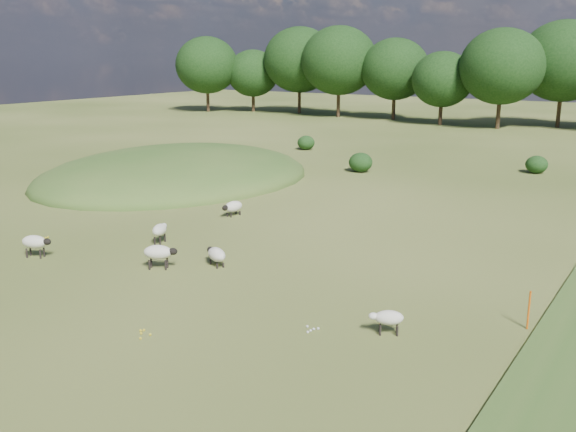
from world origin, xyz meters
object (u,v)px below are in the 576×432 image
object	(u,v)px
sheep_0	(233,207)
sheep_6	(35,242)
sheep_4	(388,318)
marker_post	(529,310)
sheep_1	(216,254)
sheep_2	(160,230)
sheep_5	(159,252)

from	to	relation	value
sheep_0	sheep_6	world-z (taller)	sheep_6
sheep_0	sheep_4	world-z (taller)	sheep_0
marker_post	sheep_1	world-z (taller)	marker_post
marker_post	sheep_0	distance (m)	17.03
marker_post	sheep_6	size ratio (longest dim) A/B	0.91
sheep_0	sheep_2	world-z (taller)	sheep_2
sheep_2	sheep_4	size ratio (longest dim) A/B	1.18
sheep_5	sheep_6	world-z (taller)	sheep_5
sheep_2	sheep_5	bearing A→B (deg)	-158.95
sheep_1	sheep_2	size ratio (longest dim) A/B	1.05
sheep_1	sheep_6	world-z (taller)	sheep_6
sheep_1	sheep_2	distance (m)	4.12
sheep_0	sheep_2	size ratio (longest dim) A/B	1.09
sheep_0	sheep_6	bearing A→B (deg)	-7.34
sheep_2	sheep_6	bearing A→B (deg)	123.93
sheep_1	sheep_0	bearing A→B (deg)	-31.42
sheep_2	sheep_6	size ratio (longest dim) A/B	0.94
marker_post	sheep_6	bearing A→B (deg)	-169.05
sheep_0	sheep_1	world-z (taller)	sheep_0
sheep_1	sheep_2	bearing A→B (deg)	10.79
marker_post	sheep_4	world-z (taller)	marker_post
sheep_4	sheep_5	size ratio (longest dim) A/B	0.79
sheep_0	marker_post	bearing A→B (deg)	75.60
sheep_6	sheep_1	bearing A→B (deg)	3.98
sheep_0	sheep_5	bearing A→B (deg)	25.43
sheep_5	sheep_1	bearing A→B (deg)	13.40
marker_post	sheep_0	size ratio (longest dim) A/B	0.89
sheep_2	sheep_5	size ratio (longest dim) A/B	0.93
sheep_2	marker_post	bearing A→B (deg)	-114.59
sheep_2	sheep_4	distance (m)	12.62
sheep_2	sheep_1	bearing A→B (deg)	-127.12
sheep_0	sheep_4	bearing A→B (deg)	61.74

